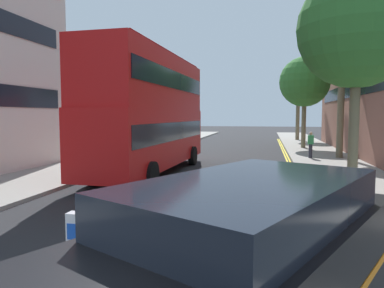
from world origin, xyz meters
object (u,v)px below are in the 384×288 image
at_px(keep_left_bollard, 77,249).
at_px(double_decker_bus_away, 150,110).
at_px(taxi_minivan, 238,286).
at_px(pedestrian_far, 311,144).

distance_m(keep_left_bollard, double_decker_bus_away, 11.55).
height_order(double_decker_bus_away, taxi_minivan, double_decker_bus_away).
xyz_separation_m(double_decker_bus_away, taxi_minivan, (5.15, -12.71, -1.96)).
xyz_separation_m(keep_left_bollard, pedestrian_far, (5.67, 17.92, 0.38)).
height_order(keep_left_bollard, taxi_minivan, taxi_minivan).
relative_size(taxi_minivan, pedestrian_far, 3.17).
bearing_deg(pedestrian_far, taxi_minivan, -98.50).
bearing_deg(pedestrian_far, keep_left_bollard, -107.56).
relative_size(keep_left_bollard, pedestrian_far, 0.69).
xyz_separation_m(keep_left_bollard, double_decker_bus_away, (-2.41, 11.03, 2.42)).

